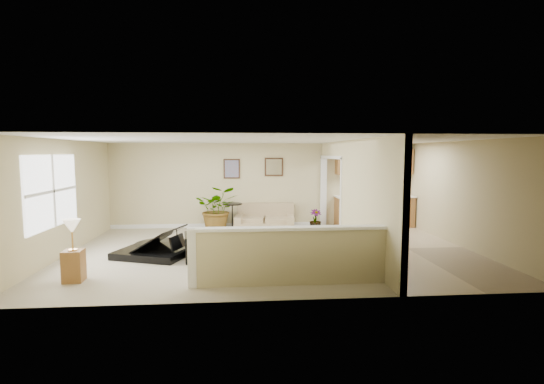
{
  "coord_description": "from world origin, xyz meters",
  "views": [
    {
      "loc": [
        -0.7,
        -8.71,
        2.21
      ],
      "look_at": [
        0.03,
        0.4,
        1.31
      ],
      "focal_mm": 26.0,
      "sensor_mm": 36.0,
      "label": 1
    }
  ],
  "objects": [
    {
      "name": "left_window",
      "position": [
        -4.49,
        -0.5,
        1.45
      ],
      "size": [
        0.05,
        2.15,
        1.45
      ],
      "primitive_type": "cube",
      "color": "white",
      "rests_on": "left_wall"
    },
    {
      "name": "kitchen_cabinets",
      "position": [
        3.19,
        2.73,
        0.87
      ],
      "size": [
        2.36,
        0.65,
        2.33
      ],
      "color": "#955E30",
      "rests_on": "floor"
    },
    {
      "name": "palm_plant",
      "position": [
        -1.35,
        2.41,
        0.63
      ],
      "size": [
        1.18,
        1.02,
        1.29
      ],
      "color": "black",
      "rests_on": "floor"
    },
    {
      "name": "lamp_stand",
      "position": [
        -3.58,
        -1.82,
        0.46
      ],
      "size": [
        0.33,
        0.33,
        1.09
      ],
      "color": "#955E30",
      "rests_on": "floor"
    },
    {
      "name": "interior_partition",
      "position": [
        1.8,
        0.25,
        1.22
      ],
      "size": [
        0.18,
        5.99,
        2.5
      ],
      "color": "#C3B585",
      "rests_on": "floor"
    },
    {
      "name": "small_plant",
      "position": [
        1.45,
        2.37,
        0.25
      ],
      "size": [
        0.37,
        0.37,
        0.6
      ],
      "color": "black",
      "rests_on": "floor"
    },
    {
      "name": "accent_table",
      "position": [
        -0.93,
        2.36,
        0.51
      ],
      "size": [
        0.55,
        0.55,
        0.8
      ],
      "color": "black",
      "rests_on": "floor"
    },
    {
      "name": "wall_mirror",
      "position": [
        0.3,
        2.97,
        1.8
      ],
      "size": [
        0.55,
        0.04,
        0.55
      ],
      "color": "#392314",
      "rests_on": "back_wall"
    },
    {
      "name": "kitchen_vinyl",
      "position": [
        3.15,
        0.0,
        0.0
      ],
      "size": [
        2.7,
        6.0,
        0.01
      ],
      "primitive_type": "cube",
      "color": "tan",
      "rests_on": "floor"
    },
    {
      "name": "wall_art_left",
      "position": [
        -0.95,
        2.97,
        1.75
      ],
      "size": [
        0.48,
        0.04,
        0.58
      ],
      "color": "#392314",
      "rests_on": "back_wall"
    },
    {
      "name": "loveseat",
      "position": [
        0.0,
        2.61,
        0.37
      ],
      "size": [
        1.8,
        1.15,
        0.97
      ],
      "rotation": [
        0.0,
        0.0,
        -0.12
      ],
      "color": "tan",
      "rests_on": "floor"
    },
    {
      "name": "front_wall",
      "position": [
        0.0,
        -3.0,
        1.25
      ],
      "size": [
        9.0,
        0.04,
        2.5
      ],
      "primitive_type": "cube",
      "color": "#C3B585",
      "rests_on": "floor"
    },
    {
      "name": "piano_bench",
      "position": [
        -1.66,
        -0.57,
        0.26
      ],
      "size": [
        0.52,
        0.85,
        0.53
      ],
      "primitive_type": "cube",
      "rotation": [
        0.0,
        0.0,
        0.15
      ],
      "color": "black",
      "rests_on": "floor"
    },
    {
      "name": "piano",
      "position": [
        -2.6,
        -0.04,
        0.57
      ],
      "size": [
        2.0,
        1.98,
        1.36
      ],
      "rotation": [
        0.0,
        0.0,
        -0.34
      ],
      "color": "black",
      "rests_on": "floor"
    },
    {
      "name": "ceiling",
      "position": [
        0.0,
        0.0,
        2.5
      ],
      "size": [
        9.0,
        6.0,
        0.04
      ],
      "primitive_type": "cube",
      "color": "silver",
      "rests_on": "back_wall"
    },
    {
      "name": "pony_half_wall",
      "position": [
        0.08,
        -2.3,
        0.52
      ],
      "size": [
        3.42,
        0.22,
        1.0
      ],
      "color": "#C3B585",
      "rests_on": "floor"
    },
    {
      "name": "right_wall",
      "position": [
        4.5,
        0.0,
        1.25
      ],
      "size": [
        0.04,
        6.0,
        2.5
      ],
      "primitive_type": "cube",
      "color": "#C3B585",
      "rests_on": "floor"
    },
    {
      "name": "left_wall",
      "position": [
        -4.5,
        0.0,
        1.25
      ],
      "size": [
        0.04,
        6.0,
        2.5
      ],
      "primitive_type": "cube",
      "color": "#C3B585",
      "rests_on": "floor"
    },
    {
      "name": "back_wall",
      "position": [
        0.0,
        3.0,
        1.25
      ],
      "size": [
        9.0,
        0.04,
        2.5
      ],
      "primitive_type": "cube",
      "color": "#C3B585",
      "rests_on": "floor"
    },
    {
      "name": "floor",
      "position": [
        0.0,
        0.0,
        0.0
      ],
      "size": [
        9.0,
        9.0,
        0.0
      ],
      "primitive_type": "plane",
      "color": "tan",
      "rests_on": "ground"
    }
  ]
}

